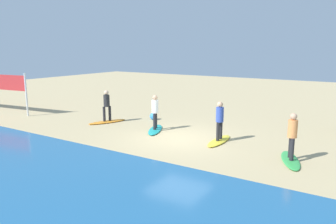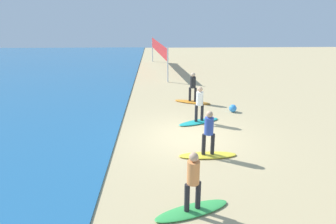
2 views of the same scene
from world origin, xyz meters
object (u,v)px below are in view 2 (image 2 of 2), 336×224
Objects in this scene: surfer_orange at (193,85)px; surfboard_green at (192,210)px; surfer_teal at (200,101)px; surfboard_orange at (192,102)px; surfer_yellow at (209,130)px; surfboard_yellow at (208,155)px; volleyball_net at (159,49)px; beach_ball at (233,108)px; surfboard_teal at (199,122)px; surfer_green at (193,177)px.

surfboard_green is at bearing 173.57° from surfer_orange.
surfboard_orange is (3.14, -0.05, -0.99)m from surfer_teal.
surfer_orange is (6.52, -0.18, 0.00)m from surfer_yellow.
surfboard_orange is 1.28× the size of surfer_orange.
surfboard_yellow is (3.11, -0.91, 0.00)m from surfboard_green.
surfer_orange is at bearing -169.10° from volleyball_net.
surfer_yellow is at bearing 111.73° from surfboard_orange.
beach_ball is at bearing -52.79° from surfer_teal.
surfboard_green is 1.28× the size of surfer_orange.
volleyball_net is (9.53, 1.84, 0.75)m from surfer_orange.
beach_ball is at bearing -23.13° from surfer_yellow.
surfboard_orange is at bearing 48.76° from beach_ball.
surfer_yellow is 3.38m from surfer_teal.
surfboard_yellow and surfboard_orange have the same top height.
surfboard_green is 6.57m from surfboard_teal.
surfer_orange is at bearing -117.17° from surfboard_green.
surfboard_green is 3.39m from surfer_yellow.
surfboard_orange is (9.63, -1.08, -0.99)m from surfer_green.
surfboard_yellow is at bearing 63.14° from surfboard_teal.
surfer_yellow is at bearing -174.11° from volleyball_net.
surfer_yellow is 1.00× the size of surfer_orange.
surfboard_yellow is 1.28× the size of surfer_yellow.
volleyball_net reaches higher than surfer_orange.
surfer_yellow is at bearing 156.87° from beach_ball.
volleyball_net is at bearing -86.01° from surfboard_yellow.
surfer_green is 3.39m from surfboard_yellow.
volleyball_net is at bearing -108.50° from surfboard_green.
surfer_yellow is 6.60m from surfboard_orange.
beach_ball is at bearing -131.26° from surfboard_green.
surfer_yellow is at bearing -16.24° from surfer_green.
beach_ball is (4.86, -2.07, -0.84)m from surfer_yellow.
surfer_green is 0.78× the size of surfboard_orange.
volleyball_net is at bearing 8.02° from surfer_teal.
surfer_teal is at bearing -94.10° from surfboard_yellow.
surfer_teal is at bearing -119.81° from surfboard_green.
surfer_teal is 4.19× the size of beach_ball.
surfboard_teal is 1.28× the size of surfer_orange.
surfer_teal is 12.82m from volleyball_net.
surfer_orange is at bearing -93.48° from surfboard_yellow.
surfer_teal is (-0.00, -0.00, 0.99)m from surfboard_teal.
surfboard_green is 19.26m from volleyball_net.
surfboard_teal is (6.49, -1.04, 0.00)m from surfboard_green.
surfboard_teal is at bearing 179.10° from surfer_orange.
surfer_orange is at bearing -6.43° from surfer_green.
beach_ball is at bearing -161.57° from volleyball_net.
volleyball_net reaches higher than surfer_yellow.
surfer_green is at bearing 65.68° from surfboard_green.
volleyball_net is (12.67, 1.79, 1.74)m from surfboard_teal.
surfer_green reaches higher than surfboard_orange.
surfer_teal is at bearing 91.90° from surfboard_teal.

